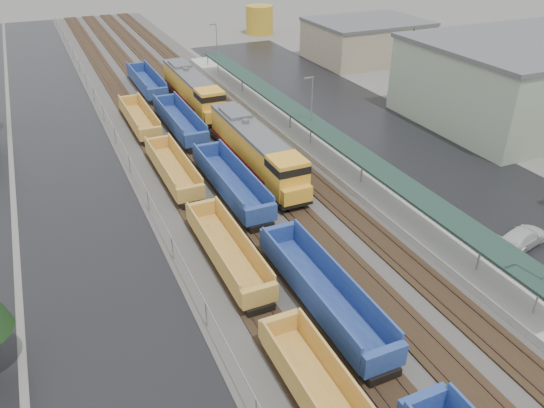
{
  "coord_description": "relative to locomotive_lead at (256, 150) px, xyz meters",
  "views": [
    {
      "loc": [
        -16.18,
        3.36,
        23.24
      ],
      "look_at": [
        -0.75,
        37.44,
        2.0
      ],
      "focal_mm": 35.0,
      "sensor_mm": 36.0,
      "label": 1
    }
  ],
  "objects": [
    {
      "name": "well_string_blue",
      "position": [
        -4.0,
        -11.96,
        -1.15
      ],
      "size": [
        2.8,
        99.58,
        2.48
      ],
      "color": "navy",
      "rests_on": "ground"
    },
    {
      "name": "tree_east",
      "position": [
        26.0,
        10.8,
        4.1
      ],
      "size": [
        4.4,
        4.4,
        10.0
      ],
      "color": "#332316",
      "rests_on": "ground"
    },
    {
      "name": "industrial_buildings",
      "position": [
        35.76,
        -1.36,
        1.88
      ],
      "size": [
        32.52,
        75.3,
        9.5
      ],
      "color": "#B5A98A",
      "rests_on": "ground"
    },
    {
      "name": "locomotive_trail",
      "position": [
        0.0,
        21.0,
        0.0
      ],
      "size": [
        2.98,
        19.61,
        4.44
      ],
      "color": "black",
      "rests_on": "ground"
    },
    {
      "name": "trackbed",
      "position": [
        -2.0,
        12.8,
        -2.21
      ],
      "size": [
        14.6,
        160.0,
        0.22
      ],
      "color": "black",
      "rests_on": "ground"
    },
    {
      "name": "storage_tank",
      "position": [
        25.64,
        59.09,
        0.38
      ],
      "size": [
        5.5,
        5.5,
        5.5
      ],
      "primitive_type": "cylinder",
      "color": "#BC8F25",
      "rests_on": "ground"
    },
    {
      "name": "ballast_strip",
      "position": [
        -2.0,
        12.8,
        -2.33
      ],
      "size": [
        20.0,
        160.0,
        0.08
      ],
      "primitive_type": "cube",
      "color": "#302D2B",
      "rests_on": "ground"
    },
    {
      "name": "east_commuter_lot",
      "position": [
        17.0,
        2.8,
        -2.36
      ],
      "size": [
        16.0,
        100.0,
        0.02
      ],
      "primitive_type": "cube",
      "color": "black",
      "rests_on": "ground"
    },
    {
      "name": "station_platform",
      "position": [
        7.5,
        2.8,
        -1.64
      ],
      "size": [
        3.0,
        80.0,
        8.0
      ],
      "color": "#9E9B93",
      "rests_on": "ground"
    },
    {
      "name": "locomotive_lead",
      "position": [
        0.0,
        0.0,
        0.0
      ],
      "size": [
        2.98,
        19.61,
        4.44
      ],
      "color": "black",
      "rests_on": "ground"
    },
    {
      "name": "west_parking_lot",
      "position": [
        -17.0,
        12.8,
        -2.36
      ],
      "size": [
        10.0,
        160.0,
        0.02
      ],
      "primitive_type": "cube",
      "color": "black",
      "rests_on": "ground"
    },
    {
      "name": "parked_car_east_c",
      "position": [
        13.74,
        -20.52,
        -1.64
      ],
      "size": [
        3.15,
        5.36,
        1.46
      ],
      "primitive_type": "imported",
      "rotation": [
        0.0,
        0.0,
        1.8
      ],
      "color": "silver",
      "rests_on": "ground"
    },
    {
      "name": "well_string_yellow",
      "position": [
        -8.0,
        -20.91,
        -1.24
      ],
      "size": [
        2.55,
        87.85,
        2.26
      ],
      "color": "#B38831",
      "rests_on": "ground"
    },
    {
      "name": "chainlink_fence",
      "position": [
        -11.5,
        11.23,
        -0.76
      ],
      "size": [
        0.08,
        160.04,
        2.02
      ],
      "color": "gray",
      "rests_on": "ground"
    }
  ]
}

